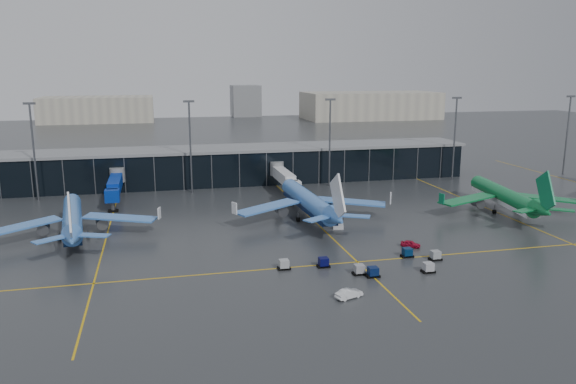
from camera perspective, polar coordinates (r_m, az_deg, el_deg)
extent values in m
plane|color=#282B2D|center=(112.89, -0.38, -5.02)|extent=(600.00, 600.00, 0.00)
cube|color=black|center=(171.15, -5.02, 2.68)|extent=(140.00, 16.00, 10.00)
cube|color=slate|center=(170.33, -5.05, 4.44)|extent=(142.00, 17.00, 0.80)
cylinder|color=#595B60|center=(161.43, -16.96, 1.67)|extent=(4.00, 4.00, 4.00)
cube|color=navy|center=(148.36, -17.24, 0.42)|extent=(3.00, 24.00, 3.00)
cylinder|color=#595B60|center=(141.72, -17.35, -1.42)|extent=(1.00, 1.00, 2.60)
cylinder|color=#595B60|center=(164.60, -1.14, 2.41)|extent=(4.00, 4.00, 4.00)
cube|color=silver|center=(151.80, -0.07, 1.25)|extent=(3.00, 24.00, 3.00)
cylinder|color=#595B60|center=(145.32, 0.61, -0.51)|extent=(1.00, 1.00, 2.60)
cylinder|color=#595B60|center=(159.49, -24.39, 3.63)|extent=(0.50, 0.50, 25.00)
cube|color=#595B60|center=(158.29, -24.81, 8.17)|extent=(3.00, 0.40, 0.60)
cylinder|color=#595B60|center=(156.70, -9.88, 4.42)|extent=(0.50, 0.50, 25.00)
cube|color=#595B60|center=(155.48, -10.05, 9.06)|extent=(3.00, 0.40, 0.60)
cylinder|color=#595B60|center=(163.94, 4.26, 4.92)|extent=(0.50, 0.50, 25.00)
cube|color=#595B60|center=(162.76, 4.33, 9.35)|extent=(3.00, 0.40, 0.60)
cylinder|color=#595B60|center=(179.98, 16.55, 5.11)|extent=(0.50, 0.50, 25.00)
cube|color=#595B60|center=(178.92, 16.80, 9.14)|extent=(3.00, 0.40, 0.60)
cylinder|color=#595B60|center=(202.76, 26.46, 5.10)|extent=(0.50, 0.50, 25.00)
cube|color=#595B60|center=(201.82, 26.81, 8.67)|extent=(3.00, 0.40, 0.60)
cube|color=#B2AD99|center=(393.14, 8.35, 8.69)|extent=(90.00, 42.00, 18.00)
cube|color=#B2AD99|center=(387.52, -18.75, 7.97)|extent=(70.00, 38.00, 16.00)
cube|color=#B2AD99|center=(410.64, -4.33, 9.22)|extent=(20.00, 20.00, 22.00)
cube|color=gold|center=(129.96, -17.67, -3.27)|extent=(0.30, 120.00, 0.02)
cube|color=gold|center=(133.88, 1.89, -2.22)|extent=(0.30, 120.00, 0.02)
cube|color=gold|center=(151.68, 18.54, -1.12)|extent=(0.30, 120.00, 0.02)
cube|color=gold|center=(101.98, 7.06, -7.06)|extent=(220.00, 0.30, 0.02)
cube|color=black|center=(99.16, 14.04, -7.82)|extent=(2.20, 1.50, 0.36)
cube|color=#999AA1|center=(98.90, 14.06, -7.40)|extent=(1.60, 1.50, 1.50)
cube|color=black|center=(106.03, 12.00, -6.38)|extent=(2.20, 1.50, 0.36)
cube|color=#051E42|center=(105.79, 12.02, -5.98)|extent=(1.60, 1.50, 1.50)
cube|color=black|center=(105.63, 14.73, -6.59)|extent=(2.20, 1.50, 0.36)
cube|color=gray|center=(105.38, 14.75, -6.20)|extent=(1.60, 1.50, 1.50)
cube|color=black|center=(98.87, 3.62, -7.52)|extent=(2.20, 1.50, 0.36)
cube|color=#04063A|center=(98.61, 3.62, -7.10)|extent=(1.60, 1.50, 1.50)
cube|color=black|center=(96.09, 7.25, -8.20)|extent=(2.20, 1.50, 0.36)
cube|color=gray|center=(95.82, 7.26, -7.77)|extent=(1.60, 1.50, 1.50)
cube|color=black|center=(97.67, -0.41, -7.75)|extent=(2.20, 1.50, 0.36)
cube|color=#93989C|center=(97.40, -0.41, -7.32)|extent=(1.60, 1.50, 1.50)
cube|color=black|center=(95.30, 8.62, -8.42)|extent=(2.20, 1.50, 0.36)
cube|color=#04133D|center=(95.03, 8.63, -7.98)|extent=(1.60, 1.50, 1.50)
cube|color=silver|center=(122.60, 5.13, -3.46)|extent=(3.03, 3.70, 0.80)
cube|color=silver|center=(122.09, 5.15, -2.60)|extent=(2.35, 3.17, 2.29)
imported|color=#A60C2A|center=(111.71, 12.35, -5.17)|extent=(3.90, 3.52, 1.28)
imported|color=silver|center=(86.37, 6.22, -10.21)|extent=(4.66, 2.94, 1.45)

